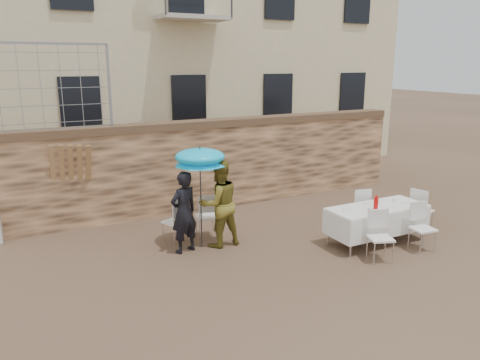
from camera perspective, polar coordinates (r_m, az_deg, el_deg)
name	(u,v)px	position (r m, az deg, el deg)	size (l,w,h in m)	color
ground	(281,299)	(7.64, 5.05, -14.28)	(80.00, 80.00, 0.00)	brown
stone_wall	(173,169)	(11.53, -8.16, 1.38)	(13.00, 0.50, 2.20)	#8E6747
chain_link_fence	(30,89)	(10.68, -24.18, 10.13)	(3.20, 0.06, 1.80)	gray
man_suit	(184,212)	(9.11, -6.86, -3.93)	(0.59, 0.39, 1.63)	black
woman_dress	(219,204)	(9.36, -2.57, -2.88)	(0.86, 0.67, 1.77)	#A29131
umbrella	(200,160)	(9.09, -4.90, 2.45)	(1.02, 1.02, 1.90)	#3F3F44
couple_chair_left	(175,220)	(9.71, -7.95, -4.89)	(0.48, 0.48, 0.96)	white
couple_chair_right	(206,215)	(9.95, -4.14, -4.31)	(0.48, 0.48, 0.96)	white
banquet_table	(377,209)	(9.95, 16.42, -3.36)	(2.10, 0.85, 0.78)	white
soda_bottle	(376,204)	(9.66, 16.23, -2.78)	(0.09, 0.09, 0.26)	red
table_chair_front_left	(381,237)	(9.12, 16.78, -6.65)	(0.48, 0.48, 0.96)	white
table_chair_front_right	(423,228)	(9.89, 21.42, -5.42)	(0.48, 0.48, 0.96)	white
table_chair_back	(358,208)	(10.71, 14.18, -3.36)	(0.48, 0.48, 0.96)	white
table_chair_side	(422,209)	(11.07, 21.26, -3.35)	(0.48, 0.48, 0.96)	white
wood_planks	(69,186)	(10.85, -20.14, -0.73)	(0.70, 0.20, 2.00)	#A37749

